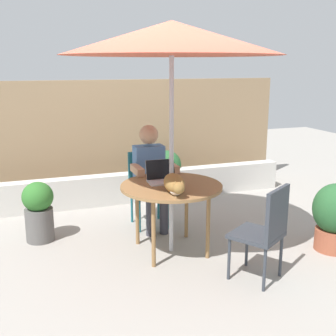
{
  "coord_description": "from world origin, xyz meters",
  "views": [
    {
      "loc": [
        -1.41,
        -3.82,
        1.87
      ],
      "look_at": [
        0.0,
        0.1,
        0.86
      ],
      "focal_mm": 45.36,
      "sensor_mm": 36.0,
      "label": 1
    }
  ],
  "objects_px": {
    "potted_plant_by_chair": "(39,210)",
    "chair_empty": "(266,227)",
    "laptop": "(162,175)",
    "patio_umbrella": "(172,38)",
    "potted_plant_corner": "(335,215)",
    "chair_occupied": "(147,183)",
    "patio_table": "(171,190)",
    "potted_plant_near_fence": "(166,170)",
    "person_seated": "(151,172)",
    "cat": "(175,184)"
  },
  "relations": [
    {
      "from": "potted_plant_by_chair",
      "to": "chair_empty",
      "type": "bearing_deg",
      "value": -41.37
    },
    {
      "from": "chair_empty",
      "to": "laptop",
      "type": "relative_size",
      "value": 2.77
    },
    {
      "from": "chair_empty",
      "to": "laptop",
      "type": "height_order",
      "value": "laptop"
    },
    {
      "from": "patio_umbrella",
      "to": "laptop",
      "type": "bearing_deg",
      "value": 106.97
    },
    {
      "from": "chair_empty",
      "to": "potted_plant_corner",
      "type": "xyz_separation_m",
      "value": [
        1.03,
        0.32,
        -0.13
      ]
    },
    {
      "from": "chair_empty",
      "to": "potted_plant_by_chair",
      "type": "distance_m",
      "value": 2.42
    },
    {
      "from": "chair_occupied",
      "to": "patio_umbrella",
      "type": "bearing_deg",
      "value": -90.0
    },
    {
      "from": "potted_plant_by_chair",
      "to": "patio_table",
      "type": "bearing_deg",
      "value": -30.24
    },
    {
      "from": "potted_plant_near_fence",
      "to": "chair_occupied",
      "type": "bearing_deg",
      "value": -120.42
    },
    {
      "from": "patio_table",
      "to": "chair_empty",
      "type": "bearing_deg",
      "value": -57.23
    },
    {
      "from": "patio_umbrella",
      "to": "chair_occupied",
      "type": "bearing_deg",
      "value": 90.0
    },
    {
      "from": "chair_empty",
      "to": "patio_umbrella",
      "type": "bearing_deg",
      "value": 122.77
    },
    {
      "from": "person_seated",
      "to": "cat",
      "type": "bearing_deg",
      "value": -93.85
    },
    {
      "from": "cat",
      "to": "potted_plant_corner",
      "type": "distance_m",
      "value": 1.73
    },
    {
      "from": "cat",
      "to": "potted_plant_near_fence",
      "type": "xyz_separation_m",
      "value": [
        0.69,
        2.16,
        -0.43
      ]
    },
    {
      "from": "chair_occupied",
      "to": "cat",
      "type": "bearing_deg",
      "value": -93.3
    },
    {
      "from": "patio_umbrella",
      "to": "chair_occupied",
      "type": "distance_m",
      "value": 1.81
    },
    {
      "from": "person_seated",
      "to": "potted_plant_corner",
      "type": "distance_m",
      "value": 2.03
    },
    {
      "from": "person_seated",
      "to": "potted_plant_by_chair",
      "type": "xyz_separation_m",
      "value": [
        -1.26,
        0.05,
        -0.33
      ]
    },
    {
      "from": "patio_umbrella",
      "to": "potted_plant_by_chair",
      "type": "xyz_separation_m",
      "value": [
        -1.26,
        0.73,
        -1.76
      ]
    },
    {
      "from": "laptop",
      "to": "cat",
      "type": "bearing_deg",
      "value": -92.13
    },
    {
      "from": "chair_empty",
      "to": "cat",
      "type": "xyz_separation_m",
      "value": [
        -0.62,
        0.6,
        0.28
      ]
    },
    {
      "from": "potted_plant_near_fence",
      "to": "potted_plant_by_chair",
      "type": "bearing_deg",
      "value": -148.09
    },
    {
      "from": "patio_umbrella",
      "to": "cat",
      "type": "xyz_separation_m",
      "value": [
        -0.06,
        -0.26,
        -1.32
      ]
    },
    {
      "from": "chair_empty",
      "to": "potted_plant_corner",
      "type": "relative_size",
      "value": 1.23
    },
    {
      "from": "potted_plant_near_fence",
      "to": "patio_table",
      "type": "bearing_deg",
      "value": -108.1
    },
    {
      "from": "chair_empty",
      "to": "person_seated",
      "type": "height_order",
      "value": "person_seated"
    },
    {
      "from": "patio_table",
      "to": "person_seated",
      "type": "bearing_deg",
      "value": 90.0
    },
    {
      "from": "chair_occupied",
      "to": "laptop",
      "type": "height_order",
      "value": "laptop"
    },
    {
      "from": "patio_umbrella",
      "to": "person_seated",
      "type": "bearing_deg",
      "value": 90.0
    },
    {
      "from": "laptop",
      "to": "cat",
      "type": "relative_size",
      "value": 0.49
    },
    {
      "from": "potted_plant_corner",
      "to": "patio_table",
      "type": "bearing_deg",
      "value": 161.21
    },
    {
      "from": "patio_umbrella",
      "to": "potted_plant_near_fence",
      "type": "xyz_separation_m",
      "value": [
        0.62,
        1.9,
        -1.75
      ]
    },
    {
      "from": "chair_occupied",
      "to": "chair_empty",
      "type": "height_order",
      "value": "same"
    },
    {
      "from": "patio_table",
      "to": "person_seated",
      "type": "relative_size",
      "value": 0.84
    },
    {
      "from": "laptop",
      "to": "chair_occupied",
      "type": "bearing_deg",
      "value": 85.99
    },
    {
      "from": "patio_table",
      "to": "cat",
      "type": "distance_m",
      "value": 0.3
    },
    {
      "from": "person_seated",
      "to": "laptop",
      "type": "relative_size",
      "value": 3.86
    },
    {
      "from": "patio_table",
      "to": "chair_empty",
      "type": "distance_m",
      "value": 1.04
    },
    {
      "from": "person_seated",
      "to": "potted_plant_by_chair",
      "type": "distance_m",
      "value": 1.3
    },
    {
      "from": "patio_table",
      "to": "chair_empty",
      "type": "xyz_separation_m",
      "value": [
        0.56,
        -0.86,
        -0.14
      ]
    },
    {
      "from": "chair_empty",
      "to": "person_seated",
      "type": "relative_size",
      "value": 0.72
    },
    {
      "from": "chair_occupied",
      "to": "cat",
      "type": "height_order",
      "value": "cat"
    },
    {
      "from": "chair_occupied",
      "to": "potted_plant_by_chair",
      "type": "height_order",
      "value": "chair_occupied"
    },
    {
      "from": "chair_occupied",
      "to": "person_seated",
      "type": "relative_size",
      "value": 0.72
    },
    {
      "from": "patio_umbrella",
      "to": "laptop",
      "type": "distance_m",
      "value": 1.35
    },
    {
      "from": "patio_table",
      "to": "chair_occupied",
      "type": "relative_size",
      "value": 1.17
    },
    {
      "from": "chair_empty",
      "to": "person_seated",
      "type": "xyz_separation_m",
      "value": [
        -0.56,
        1.55,
        0.17
      ]
    },
    {
      "from": "potted_plant_near_fence",
      "to": "chair_empty",
      "type": "bearing_deg",
      "value": -91.37
    },
    {
      "from": "chair_occupied",
      "to": "person_seated",
      "type": "distance_m",
      "value": 0.23
    }
  ]
}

